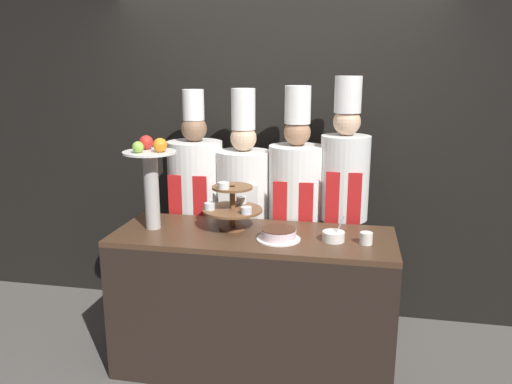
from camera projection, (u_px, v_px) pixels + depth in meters
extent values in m
cube|color=black|center=(276.00, 142.00, 3.95)|extent=(10.00, 0.06, 2.80)
cube|color=black|center=(253.00, 305.00, 3.28)|extent=(1.78, 0.65, 0.91)
cube|color=#4C3321|center=(253.00, 237.00, 3.17)|extent=(1.78, 0.65, 0.03)
cylinder|color=brown|center=(233.00, 227.00, 3.27)|extent=(0.18, 0.18, 0.02)
cylinder|color=brown|center=(232.00, 208.00, 3.23)|extent=(0.04, 0.04, 0.29)
cylinder|color=brown|center=(233.00, 210.00, 3.24)|extent=(0.39, 0.39, 0.02)
cylinder|color=brown|center=(232.00, 187.00, 3.20)|extent=(0.26, 0.26, 0.02)
cylinder|color=silver|center=(210.00, 206.00, 3.21)|extent=(0.07, 0.07, 0.04)
cylinder|color=green|center=(210.00, 207.00, 3.21)|extent=(0.06, 0.06, 0.03)
cylinder|color=silver|center=(246.00, 210.00, 3.12)|extent=(0.07, 0.07, 0.04)
cylinder|color=beige|center=(246.00, 211.00, 3.12)|extent=(0.06, 0.06, 0.03)
cylinder|color=silver|center=(241.00, 200.00, 3.36)|extent=(0.07, 0.07, 0.04)
cylinder|color=red|center=(241.00, 201.00, 3.37)|extent=(0.06, 0.06, 0.03)
cylinder|color=white|center=(224.00, 186.00, 3.13)|extent=(0.07, 0.07, 0.04)
cylinder|color=#B2ADA8|center=(152.00, 191.00, 3.22)|extent=(0.10, 0.10, 0.50)
cylinder|color=white|center=(150.00, 152.00, 3.16)|extent=(0.34, 0.34, 0.01)
sphere|color=orange|center=(160.00, 145.00, 3.11)|extent=(0.09, 0.09, 0.09)
sphere|color=red|center=(146.00, 142.00, 3.22)|extent=(0.09, 0.09, 0.09)
sphere|color=#84B742|center=(138.00, 147.00, 3.09)|extent=(0.07, 0.07, 0.07)
cylinder|color=white|center=(279.00, 239.00, 3.06)|extent=(0.27, 0.27, 0.01)
cylinder|color=silver|center=(279.00, 234.00, 3.05)|extent=(0.22, 0.22, 0.06)
cylinder|color=#472819|center=(279.00, 229.00, 3.04)|extent=(0.21, 0.21, 0.01)
cylinder|color=white|center=(366.00, 238.00, 2.97)|extent=(0.08, 0.08, 0.07)
cylinder|color=white|center=(333.00, 236.00, 3.03)|extent=(0.14, 0.14, 0.06)
cylinder|color=#BCBCC1|center=(340.00, 225.00, 3.00)|extent=(0.05, 0.01, 0.11)
cube|color=#38332D|center=(198.00, 269.00, 3.92)|extent=(0.31, 0.17, 0.87)
cylinder|color=silver|center=(196.00, 179.00, 3.74)|extent=(0.41, 0.41, 0.57)
cube|color=red|center=(188.00, 201.00, 3.58)|extent=(0.29, 0.01, 0.37)
sphere|color=#846047|center=(194.00, 129.00, 3.65)|extent=(0.19, 0.19, 0.19)
cylinder|color=white|center=(193.00, 105.00, 3.61)|extent=(0.16, 0.16, 0.22)
cube|color=#28282D|center=(244.00, 274.00, 3.85)|extent=(0.30, 0.17, 0.84)
cylinder|color=silver|center=(244.00, 187.00, 3.69)|extent=(0.40, 0.40, 0.54)
cube|color=white|center=(238.00, 208.00, 3.53)|extent=(0.28, 0.01, 0.35)
sphere|color=#DBB28E|center=(243.00, 138.00, 3.60)|extent=(0.19, 0.19, 0.19)
cylinder|color=white|center=(243.00, 109.00, 3.55)|extent=(0.17, 0.17, 0.29)
cube|color=#38332D|center=(294.00, 278.00, 3.78)|extent=(0.30, 0.17, 0.85)
cylinder|color=white|center=(296.00, 186.00, 3.61)|extent=(0.40, 0.40, 0.59)
cube|color=red|center=(293.00, 209.00, 3.45)|extent=(0.28, 0.01, 0.38)
sphere|color=#A37556|center=(297.00, 132.00, 3.51)|extent=(0.19, 0.19, 0.19)
cylinder|color=white|center=(298.00, 105.00, 3.47)|extent=(0.18, 0.18, 0.26)
cube|color=#38332D|center=(340.00, 277.00, 3.71)|extent=(0.26, 0.14, 0.92)
cylinder|color=silver|center=(344.00, 178.00, 3.53)|extent=(0.35, 0.35, 0.60)
cube|color=red|center=(343.00, 200.00, 3.40)|extent=(0.24, 0.01, 0.38)
sphere|color=#DBB28E|center=(347.00, 122.00, 3.43)|extent=(0.19, 0.19, 0.19)
cylinder|color=white|center=(348.00, 94.00, 3.39)|extent=(0.18, 0.18, 0.25)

